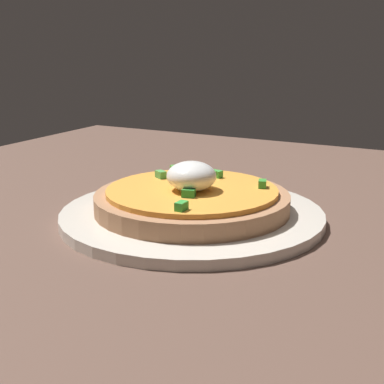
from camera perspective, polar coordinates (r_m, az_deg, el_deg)
dining_table at (r=67.91cm, az=-6.14°, el=-2.03°), size 90.93×78.48×2.87cm
plate at (r=59.89cm, az=0.00°, el=-2.35°), size 27.52×27.52×1.09cm
pizza at (r=59.30cm, az=-0.00°, el=-0.60°), size 20.35×20.35×5.39cm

